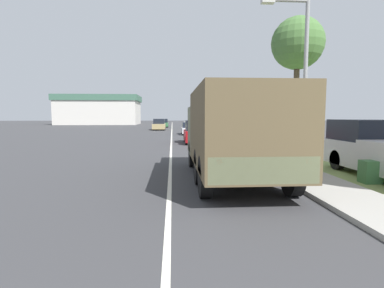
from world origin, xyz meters
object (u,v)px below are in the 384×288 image
object	(u,v)px
car_fourth_ahead	(163,123)
lamp_post	(299,67)
car_second_ahead	(190,129)
car_nearest_ahead	(197,133)
car_third_ahead	(159,125)
military_truck	(233,131)

from	to	relation	value
car_fourth_ahead	lamp_post	size ratio (longest dim) A/B	0.79
car_second_ahead	lamp_post	bearing A→B (deg)	-84.06
car_second_ahead	car_nearest_ahead	bearing A→B (deg)	-90.69
car_second_ahead	car_third_ahead	size ratio (longest dim) A/B	0.92
car_second_ahead	car_third_ahead	bearing A→B (deg)	110.21
car_nearest_ahead	car_second_ahead	xyz separation A→B (m)	(0.13, 10.67, -0.15)
car_fourth_ahead	lamp_post	xyz separation A→B (m)	(6.12, -44.29, 3.09)
military_truck	lamp_post	xyz separation A→B (m)	(2.45, 0.75, 2.17)
car_nearest_ahead	car_third_ahead	xyz separation A→B (m)	(-3.85, 21.48, -0.04)
military_truck	car_fourth_ahead	xyz separation A→B (m)	(-3.68, 45.04, -0.93)
car_third_ahead	car_fourth_ahead	distance (m)	10.23
car_third_ahead	lamp_post	bearing A→B (deg)	-79.36
car_third_ahead	car_fourth_ahead	xyz separation A→B (m)	(0.27, 10.23, -0.04)
military_truck	car_nearest_ahead	distance (m)	13.36
car_second_ahead	car_third_ahead	distance (m)	11.52
car_nearest_ahead	lamp_post	size ratio (longest dim) A/B	0.68
military_truck	car_nearest_ahead	world-z (taller)	military_truck
car_fourth_ahead	lamp_post	world-z (taller)	lamp_post
military_truck	car_second_ahead	distance (m)	24.02
car_third_ahead	military_truck	bearing A→B (deg)	-83.53
lamp_post	car_second_ahead	bearing A→B (deg)	95.94
car_nearest_ahead	military_truck	bearing A→B (deg)	-89.58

